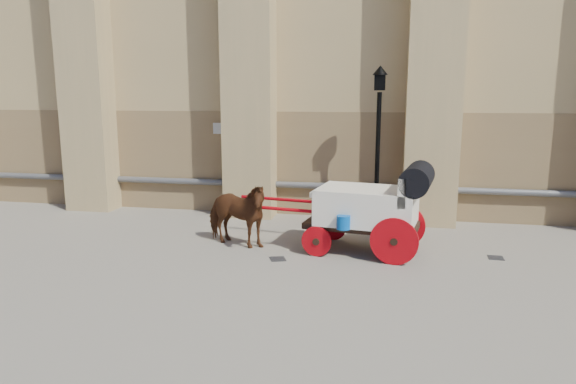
# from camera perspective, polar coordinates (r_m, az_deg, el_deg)

# --- Properties ---
(ground) EXTENTS (90.00, 90.00, 0.00)m
(ground) POSITION_cam_1_polar(r_m,az_deg,el_deg) (11.46, -3.96, -6.95)
(ground) COLOR #6E665B
(ground) RESTS_ON ground
(horse) EXTENTS (1.99, 1.39, 1.53)m
(horse) POSITION_cam_1_polar(r_m,az_deg,el_deg) (11.93, -5.84, -2.44)
(horse) COLOR #5D3118
(horse) RESTS_ON ground
(carriage) EXTENTS (4.80, 1.97, 2.04)m
(carriage) POSITION_cam_1_polar(r_m,az_deg,el_deg) (11.45, 9.53, -1.38)
(carriage) COLOR black
(carriage) RESTS_ON ground
(street_lamp) EXTENTS (0.39, 0.39, 4.20)m
(street_lamp) POSITION_cam_1_polar(r_m,az_deg,el_deg) (13.54, 9.96, 5.40)
(street_lamp) COLOR black
(street_lamp) RESTS_ON ground
(drain_grate_near) EXTENTS (0.42, 0.42, 0.01)m
(drain_grate_near) POSITION_cam_1_polar(r_m,az_deg,el_deg) (11.12, -1.14, -7.44)
(drain_grate_near) COLOR black
(drain_grate_near) RESTS_ON ground
(drain_grate_far) EXTENTS (0.33, 0.33, 0.01)m
(drain_grate_far) POSITION_cam_1_polar(r_m,az_deg,el_deg) (12.07, 22.09, -6.78)
(drain_grate_far) COLOR black
(drain_grate_far) RESTS_ON ground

